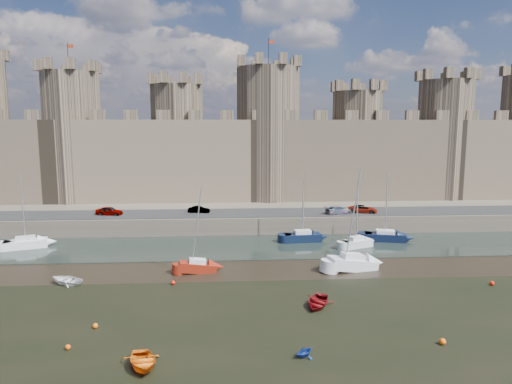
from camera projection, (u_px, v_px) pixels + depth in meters
ground at (296, 328)px, 35.40m from camera, size 160.00×160.00×0.00m
seaweed_patch at (310, 369)px, 29.47m from camera, size 70.00×34.00×0.01m
water_channel at (269, 246)px, 59.09m from camera, size 160.00×12.00×0.08m
quay at (253, 195)px, 94.46m from camera, size 160.00×60.00×2.50m
road at (263, 213)px, 68.60m from camera, size 160.00×7.00×0.10m
castle at (253, 147)px, 81.05m from camera, size 108.50×11.00×29.00m
car_0 at (109, 211)px, 66.71m from camera, size 4.07×2.21×1.31m
car_1 at (199, 210)px, 68.40m from camera, size 3.35×1.52×1.07m
car_2 at (339, 210)px, 67.80m from camera, size 4.50×2.98×1.21m
car_3 at (363, 209)px, 68.44m from camera, size 4.69×3.05×1.20m
sailboat_0 at (26, 243)px, 58.12m from camera, size 5.46×3.59×9.52m
sailboat_1 at (303, 236)px, 61.37m from camera, size 5.05×2.28×9.86m
sailboat_2 at (356, 242)px, 58.51m from camera, size 4.48×3.11×9.02m
sailboat_3 at (385, 236)px, 61.72m from camera, size 5.68×3.21×9.39m
sailboat_4 at (198, 266)px, 48.79m from camera, size 4.14×2.05×9.28m
sailboat_5 at (352, 263)px, 49.58m from camera, size 5.65×3.17×11.50m
dinghy_0 at (143, 363)px, 29.53m from camera, size 3.37×4.07×0.73m
dinghy_1 at (304, 352)px, 30.95m from camera, size 1.90×1.84×0.76m
dinghy_4 at (317, 303)px, 39.49m from camera, size 3.64×4.10×0.70m
dinghy_6 at (66, 281)px, 45.18m from camera, size 3.79×3.23×0.66m
buoy_0 at (95, 326)px, 35.34m from camera, size 0.43×0.43×0.43m
buoy_1 at (173, 283)px, 45.01m from camera, size 0.43×0.43×0.43m
buoy_2 at (443, 342)px, 32.72m from camera, size 0.48×0.48×0.48m
buoy_3 at (492, 283)px, 44.80m from camera, size 0.46×0.46×0.46m
buoy_4 at (68, 347)px, 31.99m from camera, size 0.38×0.38×0.38m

